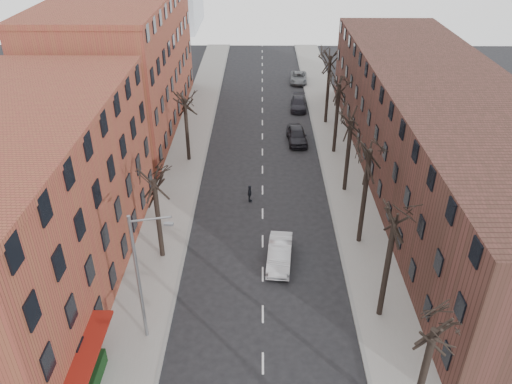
{
  "coord_description": "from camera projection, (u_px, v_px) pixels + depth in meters",
  "views": [
    {
      "loc": [
        -0.2,
        -11.97,
        23.63
      ],
      "look_at": [
        -0.54,
        20.93,
        4.0
      ],
      "focal_mm": 35.0,
      "sensor_mm": 36.0,
      "label": 1
    }
  ],
  "objects": [
    {
      "name": "sidewalk_right",
      "position": [
        339.0,
        156.0,
        52.33
      ],
      "size": [
        4.0,
        90.0,
        0.15
      ],
      "primitive_type": "cube",
      "color": "gray",
      "rests_on": "ground"
    },
    {
      "name": "tree_right_d",
      "position": [
        344.0,
        190.0,
        46.36
      ],
      "size": [
        5.2,
        5.2,
        10.0
      ],
      "primitive_type": null,
      "color": "black",
      "rests_on": "ground"
    },
    {
      "name": "streetlight",
      "position": [
        141.0,
        274.0,
        28.47
      ],
      "size": [
        2.45,
        0.22,
        9.03
      ],
      "color": "slate",
      "rests_on": "ground"
    },
    {
      "name": "tree_right_f",
      "position": [
        325.0,
        123.0,
        60.1
      ],
      "size": [
        5.2,
        5.2,
        11.6
      ],
      "primitive_type": null,
      "color": "black",
      "rests_on": "ground"
    },
    {
      "name": "parked_car_near",
      "position": [
        297.0,
        135.0,
        55.01
      ],
      "size": [
        2.29,
        5.11,
        1.7
      ],
      "primitive_type": "imported",
      "rotation": [
        0.0,
        0.0,
        0.06
      ],
      "color": "black",
      "rests_on": "ground"
    },
    {
      "name": "pedestrian_crossing",
      "position": [
        250.0,
        194.0,
        44.29
      ],
      "size": [
        0.42,
        0.96,
        1.62
      ],
      "primitive_type": "imported",
      "rotation": [
        0.0,
        0.0,
        1.54
      ],
      "color": "black",
      "rests_on": "ground"
    },
    {
      "name": "silver_sedan",
      "position": [
        280.0,
        254.0,
        36.91
      ],
      "size": [
        2.13,
        5.0,
        1.6
      ],
      "primitive_type": "imported",
      "rotation": [
        0.0,
        0.0,
        -0.09
      ],
      "color": "#B3B5BB",
      "rests_on": "ground"
    },
    {
      "name": "building_left_near",
      "position": [
        17.0,
        211.0,
        32.33
      ],
      "size": [
        12.0,
        26.0,
        12.0
      ],
      "primitive_type": "cube",
      "color": "brown",
      "rests_on": "ground"
    },
    {
      "name": "tree_right_e",
      "position": [
        333.0,
        152.0,
        53.23
      ],
      "size": [
        5.2,
        5.2,
        10.8
      ],
      "primitive_type": null,
      "color": "black",
      "rests_on": "ground"
    },
    {
      "name": "tree_left_a",
      "position": [
        163.0,
        256.0,
        37.91
      ],
      "size": [
        5.2,
        5.2,
        9.5
      ],
      "primitive_type": null,
      "color": "black",
      "rests_on": "ground"
    },
    {
      "name": "parked_car_far",
      "position": [
        299.0,
        78.0,
        72.75
      ],
      "size": [
        2.63,
        5.21,
        1.41
      ],
      "primitive_type": "imported",
      "rotation": [
        0.0,
        0.0,
        -0.06
      ],
      "color": "slate",
      "rests_on": "ground"
    },
    {
      "name": "building_left_far",
      "position": [
        122.0,
        65.0,
        56.72
      ],
      "size": [
        12.0,
        28.0,
        14.0
      ],
      "primitive_type": "cube",
      "color": "brown",
      "rests_on": "ground"
    },
    {
      "name": "tree_right_b",
      "position": [
        379.0,
        315.0,
        32.63
      ],
      "size": [
        5.2,
        5.2,
        10.8
      ],
      "primitive_type": null,
      "color": "black",
      "rests_on": "ground"
    },
    {
      "name": "parked_car_mid",
      "position": [
        299.0,
        103.0,
        63.74
      ],
      "size": [
        2.31,
        5.02,
        1.42
      ],
      "primitive_type": "imported",
      "rotation": [
        0.0,
        0.0,
        -0.07
      ],
      "color": "black",
      "rests_on": "ground"
    },
    {
      "name": "building_right",
      "position": [
        438.0,
        133.0,
        45.45
      ],
      "size": [
        12.0,
        50.0,
        10.0
      ],
      "primitive_type": "cube",
      "color": "#492822",
      "rests_on": "ground"
    },
    {
      "name": "tree_right_c",
      "position": [
        358.0,
        242.0,
        39.49
      ],
      "size": [
        5.2,
        5.2,
        11.6
      ],
      "primitive_type": null,
      "color": "black",
      "rests_on": "ground"
    },
    {
      "name": "tree_left_b",
      "position": [
        189.0,
        160.0,
        51.65
      ],
      "size": [
        5.2,
        5.2,
        9.5
      ],
      "primitive_type": null,
      "color": "black",
      "rests_on": "ground"
    },
    {
      "name": "sidewalk_left",
      "position": [
        187.0,
        155.0,
        52.47
      ],
      "size": [
        4.0,
        90.0,
        0.15
      ],
      "primitive_type": "cube",
      "color": "gray",
      "rests_on": "ground"
    }
  ]
}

